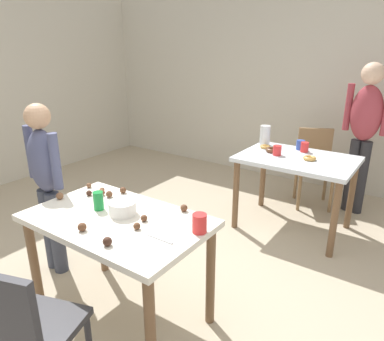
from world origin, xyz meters
The scene contains 31 objects.
ground_plane centered at (0.00, 0.00, 0.00)m, with size 6.40×6.40×0.00m, color tan.
wall_back centered at (0.00, 3.20, 1.30)m, with size 6.40×0.10×2.60m, color beige.
dining_table_near centered at (-0.05, -0.09, 0.64)m, with size 1.15×0.71×0.75m.
dining_table_far centered at (0.43, 1.79, 0.64)m, with size 1.07×0.77×0.75m.
chair_near_table centered at (0.05, -0.82, 0.50)m, with size 0.50×0.50×0.87m.
chair_far_table centered at (0.40, 2.53, 0.50)m, with size 0.53×0.53×0.87m.
person_girl_near centered at (-0.91, 0.00, 0.81)m, with size 0.46×0.24×1.37m.
person_adult_far centered at (0.86, 2.56, 0.97)m, with size 0.46×0.25×1.61m.
mixing_bowl centered at (-0.06, -0.03, 0.79)m, with size 0.17×0.17×0.09m, color white.
soda_can centered at (-0.23, -0.07, 0.81)m, with size 0.07×0.07×0.12m, color #198438.
fork_near centered at (0.34, -0.14, 0.75)m, with size 0.17×0.02×0.01m, color silver.
cup_near_0 centered at (0.47, 0.05, 0.81)m, with size 0.08×0.08×0.11m, color red.
cake_ball_0 centered at (0.15, -0.13, 0.77)m, with size 0.04×0.04×0.04m, color brown.
cake_ball_1 centered at (0.15, -0.35, 0.78)m, with size 0.05×0.05×0.05m, color #3D2319.
cake_ball_2 centered at (-0.09, -0.32, 0.78)m, with size 0.05×0.05×0.05m, color brown.
cake_ball_3 centered at (0.12, -0.03, 0.77)m, with size 0.04×0.04×0.04m, color brown.
cake_ball_4 centered at (-0.40, 0.09, 0.77)m, with size 0.05×0.05×0.05m, color brown.
cake_ball_5 centered at (-0.59, 0.14, 0.77)m, with size 0.04×0.04×0.04m, color brown.
cake_ball_6 centered at (-0.30, 0.21, 0.77)m, with size 0.05×0.05×0.05m, color brown.
cake_ball_7 centered at (-0.44, 0.13, 0.77)m, with size 0.04×0.04×0.04m, color brown.
cake_ball_8 centered at (0.24, 0.22, 0.77)m, with size 0.05×0.05×0.05m, color brown.
cake_ball_9 centered at (-0.33, 0.10, 0.77)m, with size 0.05×0.05×0.05m, color brown.
cake_ball_10 centered at (-0.58, -0.12, 0.77)m, with size 0.05×0.05×0.05m, color brown.
cake_ball_11 centered at (-0.46, 0.04, 0.77)m, with size 0.04×0.04×0.04m, color #3D2319.
pitcher_far centered at (-0.01, 2.03, 0.86)m, with size 0.11×0.11×0.21m, color white.
cup_far_0 centered at (0.25, 1.74, 0.80)m, with size 0.08×0.08×0.10m, color red.
cup_far_1 centered at (0.43, 2.01, 0.80)m, with size 0.08×0.08×0.10m, color red.
cup_far_2 centered at (0.37, 2.07, 0.80)m, with size 0.09×0.09×0.10m, color #3351B2.
donut_far_0 centered at (0.05, 1.91, 0.77)m, with size 0.10×0.10×0.03m, color gold.
donut_far_1 centered at (0.17, 1.82, 0.77)m, with size 0.14×0.14×0.04m, color brown.
donut_far_2 centered at (0.56, 1.77, 0.77)m, with size 0.12×0.12×0.03m, color gold.
Camera 1 is at (1.47, -1.46, 1.76)m, focal length 33.46 mm.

